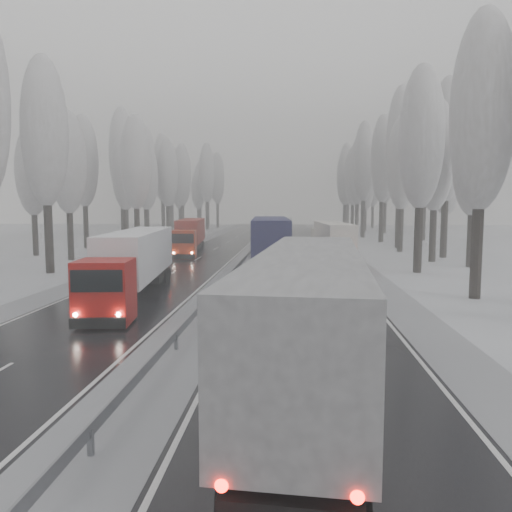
# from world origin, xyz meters

# --- Properties ---
(ground) EXTENTS (260.00, 260.00, 0.00)m
(ground) POSITION_xyz_m (0.00, 0.00, 0.00)
(ground) COLOR silver
(ground) RESTS_ON ground
(carriageway_right) EXTENTS (7.50, 200.00, 0.03)m
(carriageway_right) POSITION_xyz_m (5.25, 30.00, 0.01)
(carriageway_right) COLOR black
(carriageway_right) RESTS_ON ground
(carriageway_left) EXTENTS (7.50, 200.00, 0.03)m
(carriageway_left) POSITION_xyz_m (-5.25, 30.00, 0.01)
(carriageway_left) COLOR black
(carriageway_left) RESTS_ON ground
(median_slush) EXTENTS (3.00, 200.00, 0.04)m
(median_slush) POSITION_xyz_m (0.00, 30.00, 0.02)
(median_slush) COLOR #929399
(median_slush) RESTS_ON ground
(shoulder_right) EXTENTS (2.40, 200.00, 0.04)m
(shoulder_right) POSITION_xyz_m (10.20, 30.00, 0.02)
(shoulder_right) COLOR #929399
(shoulder_right) RESTS_ON ground
(shoulder_left) EXTENTS (2.40, 200.00, 0.04)m
(shoulder_left) POSITION_xyz_m (-10.20, 30.00, 0.02)
(shoulder_left) COLOR #929399
(shoulder_left) RESTS_ON ground
(median_guardrail) EXTENTS (0.12, 200.00, 0.76)m
(median_guardrail) POSITION_xyz_m (0.00, 29.99, 0.60)
(median_guardrail) COLOR slate
(median_guardrail) RESTS_ON ground
(tree_16) EXTENTS (3.60, 3.60, 16.53)m
(tree_16) POSITION_xyz_m (15.04, 15.67, 10.67)
(tree_16) COLOR black
(tree_16) RESTS_ON ground
(tree_18) EXTENTS (3.60, 3.60, 16.58)m
(tree_18) POSITION_xyz_m (14.51, 27.03, 10.70)
(tree_18) COLOR black
(tree_18) RESTS_ON ground
(tree_19) EXTENTS (3.60, 3.60, 14.57)m
(tree_19) POSITION_xyz_m (20.02, 31.03, 9.42)
(tree_19) COLOR black
(tree_19) RESTS_ON ground
(tree_20) EXTENTS (3.60, 3.60, 15.71)m
(tree_20) POSITION_xyz_m (17.90, 35.17, 10.14)
(tree_20) COLOR black
(tree_20) RESTS_ON ground
(tree_21) EXTENTS (3.60, 3.60, 18.62)m
(tree_21) POSITION_xyz_m (20.12, 39.17, 12.00)
(tree_21) COLOR black
(tree_21) RESTS_ON ground
(tree_22) EXTENTS (3.60, 3.60, 15.86)m
(tree_22) POSITION_xyz_m (17.02, 45.60, 10.24)
(tree_22) COLOR black
(tree_22) RESTS_ON ground
(tree_23) EXTENTS (3.60, 3.60, 13.55)m
(tree_23) POSITION_xyz_m (23.31, 49.60, 8.77)
(tree_23) COLOR black
(tree_23) RESTS_ON ground
(tree_24) EXTENTS (3.60, 3.60, 20.49)m
(tree_24) POSITION_xyz_m (17.90, 51.02, 13.19)
(tree_24) COLOR black
(tree_24) RESTS_ON ground
(tree_25) EXTENTS (3.60, 3.60, 19.44)m
(tree_25) POSITION_xyz_m (24.81, 55.02, 12.52)
(tree_25) COLOR black
(tree_25) RESTS_ON ground
(tree_26) EXTENTS (3.60, 3.60, 18.78)m
(tree_26) POSITION_xyz_m (17.56, 61.27, 12.10)
(tree_26) COLOR black
(tree_26) RESTS_ON ground
(tree_27) EXTENTS (3.60, 3.60, 17.62)m
(tree_27) POSITION_xyz_m (24.72, 65.27, 11.36)
(tree_27) COLOR black
(tree_27) RESTS_ON ground
(tree_28) EXTENTS (3.60, 3.60, 19.62)m
(tree_28) POSITION_xyz_m (16.34, 71.95, 12.64)
(tree_28) COLOR black
(tree_28) RESTS_ON ground
(tree_29) EXTENTS (3.60, 3.60, 18.11)m
(tree_29) POSITION_xyz_m (23.71, 75.95, 11.67)
(tree_29) COLOR black
(tree_29) RESTS_ON ground
(tree_30) EXTENTS (3.60, 3.60, 17.86)m
(tree_30) POSITION_xyz_m (16.56, 81.70, 11.52)
(tree_30) COLOR black
(tree_30) RESTS_ON ground
(tree_31) EXTENTS (3.60, 3.60, 18.58)m
(tree_31) POSITION_xyz_m (22.48, 85.70, 11.97)
(tree_31) COLOR black
(tree_31) RESTS_ON ground
(tree_32) EXTENTS (3.60, 3.60, 17.33)m
(tree_32) POSITION_xyz_m (16.63, 89.21, 11.18)
(tree_32) COLOR black
(tree_32) RESTS_ON ground
(tree_33) EXTENTS (3.60, 3.60, 14.33)m
(tree_33) POSITION_xyz_m (19.77, 93.21, 9.26)
(tree_33) COLOR black
(tree_33) RESTS_ON ground
(tree_34) EXTENTS (3.60, 3.60, 17.63)m
(tree_34) POSITION_xyz_m (15.73, 96.32, 11.37)
(tree_34) COLOR black
(tree_34) RESTS_ON ground
(tree_35) EXTENTS (3.60, 3.60, 18.25)m
(tree_35) POSITION_xyz_m (24.94, 100.32, 11.77)
(tree_35) COLOR black
(tree_35) RESTS_ON ground
(tree_36) EXTENTS (3.60, 3.60, 20.23)m
(tree_36) POSITION_xyz_m (17.04, 106.16, 13.02)
(tree_36) COLOR black
(tree_36) RESTS_ON ground
(tree_37) EXTENTS (3.60, 3.60, 16.37)m
(tree_37) POSITION_xyz_m (24.02, 110.16, 10.56)
(tree_37) COLOR black
(tree_37) RESTS_ON ground
(tree_38) EXTENTS (3.60, 3.60, 17.97)m
(tree_38) POSITION_xyz_m (18.73, 116.73, 11.59)
(tree_38) COLOR black
(tree_38) RESTS_ON ground
(tree_39) EXTENTS (3.60, 3.60, 16.19)m
(tree_39) POSITION_xyz_m (21.55, 120.73, 10.45)
(tree_39) COLOR black
(tree_39) RESTS_ON ground
(tree_58) EXTENTS (3.60, 3.60, 17.21)m
(tree_58) POSITION_xyz_m (-15.13, 24.57, 11.10)
(tree_58) COLOR black
(tree_58) RESTS_ON ground
(tree_60) EXTENTS (3.60, 3.60, 14.84)m
(tree_60) POSITION_xyz_m (-17.75, 34.20, 9.59)
(tree_60) COLOR black
(tree_60) RESTS_ON ground
(tree_61) EXTENTS (3.60, 3.60, 13.95)m
(tree_61) POSITION_xyz_m (-23.52, 38.20, 9.02)
(tree_61) COLOR black
(tree_61) RESTS_ON ground
(tree_62) EXTENTS (3.60, 3.60, 16.04)m
(tree_62) POSITION_xyz_m (-13.94, 43.73, 10.36)
(tree_62) COLOR black
(tree_62) RESTS_ON ground
(tree_63) EXTENTS (3.60, 3.60, 16.88)m
(tree_63) POSITION_xyz_m (-21.85, 47.73, 10.89)
(tree_63) COLOR black
(tree_63) RESTS_ON ground
(tree_64) EXTENTS (3.60, 3.60, 15.42)m
(tree_64) POSITION_xyz_m (-18.26, 52.71, 9.96)
(tree_64) COLOR black
(tree_64) RESTS_ON ground
(tree_65) EXTENTS (3.60, 3.60, 19.48)m
(tree_65) POSITION_xyz_m (-20.05, 56.71, 12.55)
(tree_65) COLOR black
(tree_65) RESTS_ON ground
(tree_66) EXTENTS (3.60, 3.60, 15.23)m
(tree_66) POSITION_xyz_m (-18.16, 62.35, 9.84)
(tree_66) COLOR black
(tree_66) RESTS_ON ground
(tree_67) EXTENTS (3.60, 3.60, 17.09)m
(tree_67) POSITION_xyz_m (-19.54, 66.35, 11.03)
(tree_67) COLOR black
(tree_67) RESTS_ON ground
(tree_68) EXTENTS (3.60, 3.60, 16.65)m
(tree_68) POSITION_xyz_m (-16.58, 69.11, 10.75)
(tree_68) COLOR black
(tree_68) RESTS_ON ground
(tree_69) EXTENTS (3.60, 3.60, 19.35)m
(tree_69) POSITION_xyz_m (-21.42, 73.11, 12.46)
(tree_69) COLOR black
(tree_69) RESTS_ON ground
(tree_70) EXTENTS (3.60, 3.60, 17.09)m
(tree_70) POSITION_xyz_m (-16.33, 79.19, 11.03)
(tree_70) COLOR black
(tree_70) RESTS_ON ground
(tree_71) EXTENTS (3.60, 3.60, 19.61)m
(tree_71) POSITION_xyz_m (-21.09, 83.19, 12.63)
(tree_71) COLOR black
(tree_71) RESTS_ON ground
(tree_72) EXTENTS (3.60, 3.60, 15.11)m
(tree_72) POSITION_xyz_m (-18.93, 88.54, 9.76)
(tree_72) COLOR black
(tree_72) RESTS_ON ground
(tree_73) EXTENTS (3.60, 3.60, 17.22)m
(tree_73) POSITION_xyz_m (-21.82, 92.54, 11.11)
(tree_73) COLOR black
(tree_73) RESTS_ON ground
(tree_74) EXTENTS (3.60, 3.60, 19.68)m
(tree_74) POSITION_xyz_m (-15.07, 99.33, 12.67)
(tree_74) COLOR black
(tree_74) RESTS_ON ground
(tree_75) EXTENTS (3.60, 3.60, 18.60)m
(tree_75) POSITION_xyz_m (-24.20, 103.33, 11.99)
(tree_75) COLOR black
(tree_75) RESTS_ON ground
(tree_76) EXTENTS (3.60, 3.60, 18.55)m
(tree_76) POSITION_xyz_m (-14.05, 108.72, 11.95)
(tree_76) COLOR black
(tree_76) RESTS_ON ground
(tree_77) EXTENTS (3.60, 3.60, 14.32)m
(tree_77) POSITION_xyz_m (-19.66, 112.72, 9.26)
(tree_77) COLOR black
(tree_77) RESTS_ON ground
(tree_78) EXTENTS (3.60, 3.60, 19.55)m
(tree_78) POSITION_xyz_m (-17.56, 115.31, 12.59)
(tree_78) COLOR black
(tree_78) RESTS_ON ground
(tree_79) EXTENTS (3.60, 3.60, 17.07)m
(tree_79) POSITION_xyz_m (-20.33, 119.31, 11.01)
(tree_79) COLOR black
(tree_79) RESTS_ON ground
(truck_grey_tarp) EXTENTS (3.81, 16.42, 4.18)m
(truck_grey_tarp) POSITION_xyz_m (4.88, 0.41, 2.44)
(truck_grey_tarp) COLOR #504F54
(truck_grey_tarp) RESTS_ON ground
(truck_blue_box) EXTENTS (3.57, 17.32, 4.42)m
(truck_blue_box) POSITION_xyz_m (2.54, 27.09, 2.58)
(truck_blue_box) COLOR #1F204F
(truck_blue_box) RESTS_ON ground
(truck_cream_box) EXTENTS (3.34, 14.84, 3.78)m
(truck_cream_box) POSITION_xyz_m (8.21, 35.27, 2.20)
(truck_cream_box) COLOR #ABA997
(truck_cream_box) RESTS_ON ground
(box_truck_distant) EXTENTS (3.04, 8.36, 3.07)m
(box_truck_distant) POSITION_xyz_m (2.88, 87.41, 1.56)
(box_truck_distant) COLOR silver
(box_truck_distant) RESTS_ON ground
(truck_red_white) EXTENTS (4.03, 15.33, 3.90)m
(truck_red_white) POSITION_xyz_m (-4.81, 14.25, 2.28)
(truck_red_white) COLOR #A00B08
(truck_red_white) RESTS_ON ground
(truck_red_red) EXTENTS (3.94, 15.11, 3.84)m
(truck_red_red) POSITION_xyz_m (-7.23, 41.99, 2.24)
(truck_red_red) COLOR #B8250A
(truck_red_red) RESTS_ON ground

